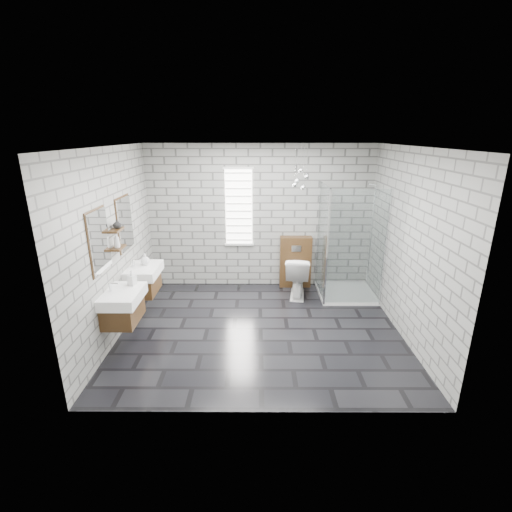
{
  "coord_description": "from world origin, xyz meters",
  "views": [
    {
      "loc": [
        -0.05,
        -5.07,
        2.87
      ],
      "look_at": [
        -0.07,
        0.35,
        1.07
      ],
      "focal_mm": 26.0,
      "sensor_mm": 36.0,
      "label": 1
    }
  ],
  "objects_px": {
    "vanity_left": "(120,298)",
    "shower_enclosure": "(343,271)",
    "vanity_right": "(141,272)",
    "toilet": "(297,276)",
    "cistern_panel": "(295,262)"
  },
  "relations": [
    {
      "from": "cistern_panel",
      "to": "vanity_right",
      "type": "bearing_deg",
      "value": -154.5
    },
    {
      "from": "cistern_panel",
      "to": "toilet",
      "type": "relative_size",
      "value": 1.31
    },
    {
      "from": "vanity_left",
      "to": "vanity_right",
      "type": "height_order",
      "value": "same"
    },
    {
      "from": "toilet",
      "to": "cistern_panel",
      "type": "bearing_deg",
      "value": -82.3
    },
    {
      "from": "vanity_left",
      "to": "toilet",
      "type": "relative_size",
      "value": 2.05
    },
    {
      "from": "cistern_panel",
      "to": "shower_enclosure",
      "type": "relative_size",
      "value": 0.49
    },
    {
      "from": "shower_enclosure",
      "to": "vanity_right",
      "type": "bearing_deg",
      "value": -168.08
    },
    {
      "from": "cistern_panel",
      "to": "shower_enclosure",
      "type": "height_order",
      "value": "shower_enclosure"
    },
    {
      "from": "vanity_right",
      "to": "toilet",
      "type": "xyz_separation_m",
      "value": [
        2.59,
        0.79,
        -0.37
      ]
    },
    {
      "from": "vanity_right",
      "to": "toilet",
      "type": "bearing_deg",
      "value": 16.89
    },
    {
      "from": "vanity_left",
      "to": "vanity_right",
      "type": "bearing_deg",
      "value": 90.0
    },
    {
      "from": "cistern_panel",
      "to": "shower_enclosure",
      "type": "xyz_separation_m",
      "value": [
        0.82,
        -0.52,
        0.0
      ]
    },
    {
      "from": "vanity_left",
      "to": "shower_enclosure",
      "type": "relative_size",
      "value": 0.77
    },
    {
      "from": "vanity_left",
      "to": "cistern_panel",
      "type": "distance_m",
      "value": 3.41
    },
    {
      "from": "vanity_left",
      "to": "vanity_right",
      "type": "xyz_separation_m",
      "value": [
        0.0,
        0.97,
        0.0
      ]
    }
  ]
}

